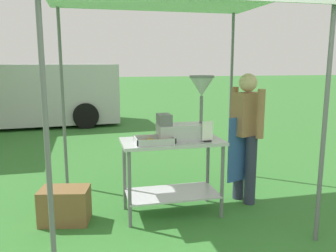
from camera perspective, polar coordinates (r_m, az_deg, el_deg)
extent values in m
plane|color=#33702D|center=(8.62, -6.27, -1.35)|extent=(70.00, 70.00, 0.00)
cylinder|color=slate|center=(2.84, -19.33, -0.56)|extent=(0.04, 0.04, 2.46)
cylinder|color=slate|center=(3.56, 24.32, 1.20)|extent=(0.04, 0.04, 2.46)
cylinder|color=slate|center=(4.99, -16.84, 4.05)|extent=(0.04, 0.04, 2.46)
cylinder|color=slate|center=(5.44, 10.25, 4.80)|extent=(0.04, 0.04, 2.46)
cube|color=#B7B7BC|center=(3.93, 0.67, -2.56)|extent=(1.14, 0.58, 0.04)
cube|color=#B7B7BC|center=(4.11, 0.65, -10.94)|extent=(1.05, 0.53, 0.02)
cylinder|color=slate|center=(3.74, -6.31, -10.32)|extent=(0.04, 0.04, 0.84)
cylinder|color=slate|center=(3.99, 8.86, -9.04)|extent=(0.04, 0.04, 0.84)
cylinder|color=slate|center=(4.19, -7.13, -8.05)|extent=(0.04, 0.04, 0.84)
cylinder|color=slate|center=(4.42, 6.51, -7.08)|extent=(0.04, 0.04, 0.84)
cube|color=#B7B7BC|center=(3.77, -2.24, -2.76)|extent=(0.42, 0.28, 0.01)
cube|color=#B7B7BC|center=(3.63, -1.83, -2.68)|extent=(0.42, 0.01, 0.06)
cube|color=#B7B7BC|center=(3.89, -2.62, -1.81)|extent=(0.42, 0.01, 0.06)
cube|color=#B7B7BC|center=(3.73, -5.29, -2.38)|extent=(0.01, 0.28, 0.06)
cube|color=#B7B7BC|center=(3.81, 0.75, -2.08)|extent=(0.01, 0.28, 0.06)
torus|color=#EAB251|center=(3.83, -1.09, -2.30)|extent=(0.09, 0.09, 0.02)
torus|color=#EAB251|center=(3.75, -1.04, -2.57)|extent=(0.09, 0.09, 0.02)
torus|color=#EAB251|center=(3.88, -0.29, -2.13)|extent=(0.09, 0.09, 0.02)
torus|color=#EAB251|center=(3.80, -3.06, -2.44)|extent=(0.09, 0.09, 0.02)
torus|color=#EAB251|center=(3.71, 0.09, -2.70)|extent=(0.07, 0.07, 0.02)
torus|color=#EAB251|center=(3.85, -2.97, -2.24)|extent=(0.09, 0.09, 0.02)
torus|color=#EAB251|center=(3.78, -0.01, -2.46)|extent=(0.09, 0.09, 0.02)
torus|color=#EAB251|center=(3.68, -2.91, -2.84)|extent=(0.10, 0.10, 0.02)
torus|color=#EAB251|center=(3.71, -4.05, -2.76)|extent=(0.08, 0.08, 0.02)
torus|color=#EAB251|center=(3.81, -2.03, -2.36)|extent=(0.07, 0.07, 0.02)
torus|color=#EAB251|center=(3.71, -1.93, -2.71)|extent=(0.09, 0.09, 0.02)
torus|color=#EAB251|center=(3.79, -3.95, -2.47)|extent=(0.09, 0.09, 0.02)
torus|color=#EAB251|center=(3.69, -1.11, -2.79)|extent=(0.10, 0.10, 0.02)
cube|color=#B7B7BC|center=(3.93, 2.37, -0.98)|extent=(0.56, 0.28, 0.18)
cube|color=slate|center=(3.85, -0.63, 1.07)|extent=(0.14, 0.22, 0.12)
cylinder|color=slate|center=(3.95, 5.47, 2.67)|extent=(0.04, 0.04, 0.31)
cone|color=#B7B7BC|center=(3.93, 5.53, 6.39)|extent=(0.26, 0.26, 0.20)
cylinder|color=slate|center=(3.92, 5.56, 8.05)|extent=(0.28, 0.28, 0.02)
cube|color=black|center=(3.87, 6.47, -2.44)|extent=(0.08, 0.05, 0.02)
cube|color=white|center=(3.85, 6.50, -0.77)|extent=(0.13, 0.02, 0.21)
cylinder|color=#2D3347|center=(4.44, 13.34, -7.05)|extent=(0.14, 0.14, 0.86)
cylinder|color=#2D3347|center=(4.58, 11.53, -6.47)|extent=(0.14, 0.14, 0.86)
cube|color=#9E704C|center=(4.36, 12.77, 1.95)|extent=(0.39, 0.32, 0.52)
cube|color=#335BA3|center=(4.36, 11.44, -3.78)|extent=(0.31, 0.13, 0.80)
cylinder|color=#9E704C|center=(4.21, 14.92, 1.91)|extent=(0.11, 0.11, 0.58)
cylinder|color=#9E704C|center=(4.51, 10.80, 2.63)|extent=(0.11, 0.11, 0.58)
sphere|color=#DBB28E|center=(4.32, 12.97, 6.93)|extent=(0.22, 0.22, 0.22)
cube|color=brown|center=(4.08, -16.52, -12.35)|extent=(0.58, 0.43, 0.39)
cube|color=#BCBCC1|center=(10.45, -22.01, 4.94)|extent=(4.94, 2.18, 1.60)
cylinder|color=black|center=(9.56, -13.30, 1.66)|extent=(0.69, 0.28, 0.68)
cylinder|color=black|center=(11.41, -13.90, 3.00)|extent=(0.69, 0.28, 0.68)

